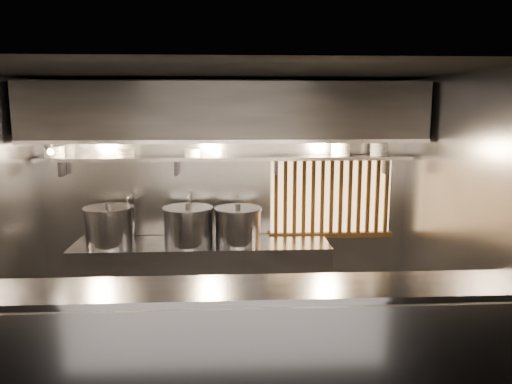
{
  "coord_description": "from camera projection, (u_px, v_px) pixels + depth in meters",
  "views": [
    {
      "loc": [
        0.03,
        -4.59,
        2.5
      ],
      "look_at": [
        0.31,
        0.55,
        1.6
      ],
      "focal_mm": 35.0,
      "sensor_mm": 36.0,
      "label": 1
    }
  ],
  "objects": [
    {
      "name": "faucet_left",
      "position": [
        131.0,
        206.0,
        6.0
      ],
      "size": [
        0.04,
        0.3,
        0.5
      ],
      "color": "silver",
      "rests_on": "wall_back"
    },
    {
      "name": "heat_lamp",
      "position": [
        48.0,
        146.0,
        5.32
      ],
      "size": [
        0.25,
        0.35,
        0.2
      ],
      "color": "#96969B",
      "rests_on": "exhaust_hood"
    },
    {
      "name": "exhaust_hood",
      "position": [
        226.0,
        112.0,
        5.61
      ],
      "size": [
        4.4,
        0.81,
        0.65
      ],
      "color": "#2D2D30",
      "rests_on": "ceiling"
    },
    {
      "name": "bowl_stack_1",
      "position": [
        125.0,
        153.0,
        5.84
      ],
      "size": [
        0.22,
        0.22,
        0.09
      ],
      "color": "silver",
      "rests_on": "bowl_shelf"
    },
    {
      "name": "stock_pot_left",
      "position": [
        109.0,
        226.0,
        5.77
      ],
      "size": [
        0.58,
        0.58,
        0.49
      ],
      "rotation": [
        0.0,
        0.0,
        -0.02
      ],
      "color": "#96969B",
      "rests_on": "cooking_bench"
    },
    {
      "name": "wood_screen",
      "position": [
        331.0,
        196.0,
        6.21
      ],
      "size": [
        1.56,
        0.09,
        1.04
      ],
      "color": "#F6B96F",
      "rests_on": "wall_back"
    },
    {
      "name": "ceiling",
      "position": [
        225.0,
        71.0,
        4.46
      ],
      "size": [
        4.5,
        4.5,
        0.0
      ],
      "primitive_type": "plane",
      "rotation": [
        3.14,
        0.0,
        0.0
      ],
      "color": "black",
      "rests_on": "wall_back"
    },
    {
      "name": "stock_pot_mid",
      "position": [
        238.0,
        225.0,
        5.85
      ],
      "size": [
        0.67,
        0.67,
        0.46
      ],
      "rotation": [
        0.0,
        0.0,
        0.24
      ],
      "color": "#96969B",
      "rests_on": "cooking_bench"
    },
    {
      "name": "floor",
      "position": [
        228.0,
        361.0,
        4.95
      ],
      "size": [
        4.5,
        4.5,
        0.0
      ],
      "primitive_type": "plane",
      "color": "black",
      "rests_on": "ground"
    },
    {
      "name": "bowl_shelf",
      "position": [
        226.0,
        158.0,
        5.92
      ],
      "size": [
        4.4,
        0.34,
        0.04
      ],
      "primitive_type": "cube",
      "color": "#96969B",
      "rests_on": "wall_back"
    },
    {
      "name": "wall_right",
      "position": [
        459.0,
        221.0,
        4.83
      ],
      "size": [
        0.0,
        3.0,
        3.0
      ],
      "primitive_type": "plane",
      "rotation": [
        1.57,
        0.0,
        -1.57
      ],
      "color": "gray",
      "rests_on": "floor"
    },
    {
      "name": "serving_counter",
      "position": [
        227.0,
        356.0,
        3.9
      ],
      "size": [
        4.5,
        0.56,
        1.13
      ],
      "color": "#96969B",
      "rests_on": "floor"
    },
    {
      "name": "bowl_stack_4",
      "position": [
        379.0,
        149.0,
        6.0
      ],
      "size": [
        0.22,
        0.22,
        0.17
      ],
      "color": "silver",
      "rests_on": "bowl_shelf"
    },
    {
      "name": "faucet_right",
      "position": [
        190.0,
        205.0,
        6.04
      ],
      "size": [
        0.04,
        0.3,
        0.5
      ],
      "color": "silver",
      "rests_on": "wall_back"
    },
    {
      "name": "pendant_bulb",
      "position": [
        217.0,
        152.0,
        5.78
      ],
      "size": [
        0.09,
        0.09,
        0.19
      ],
      "color": "#2D2D30",
      "rests_on": "exhaust_hood"
    },
    {
      "name": "wall_back",
      "position": [
        227.0,
        195.0,
        6.18
      ],
      "size": [
        4.5,
        0.0,
        4.5
      ],
      "primitive_type": "plane",
      "rotation": [
        1.57,
        0.0,
        0.0
      ],
      "color": "gray",
      "rests_on": "floor"
    },
    {
      "name": "stock_pot_right",
      "position": [
        188.0,
        225.0,
        5.8
      ],
      "size": [
        0.66,
        0.66,
        0.48
      ],
      "rotation": [
        0.0,
        0.0,
        -0.13
      ],
      "color": "#96969B",
      "rests_on": "cooking_bench"
    },
    {
      "name": "bowl_stack_0",
      "position": [
        54.0,
        152.0,
        5.8
      ],
      "size": [
        0.24,
        0.24,
        0.13
      ],
      "color": "silver",
      "rests_on": "bowl_shelf"
    },
    {
      "name": "bowl_stack_3",
      "position": [
        341.0,
        149.0,
        5.98
      ],
      "size": [
        0.24,
        0.24,
        0.17
      ],
      "color": "silver",
      "rests_on": "bowl_shelf"
    },
    {
      "name": "cooking_bench",
      "position": [
        202.0,
        279.0,
        5.96
      ],
      "size": [
        3.0,
        0.7,
        0.9
      ],
      "primitive_type": "cube",
      "color": "#96969B",
      "rests_on": "floor"
    },
    {
      "name": "bowl_stack_2",
      "position": [
        192.0,
        153.0,
        5.89
      ],
      "size": [
        0.2,
        0.2,
        0.09
      ],
      "color": "silver",
      "rests_on": "bowl_shelf"
    }
  ]
}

